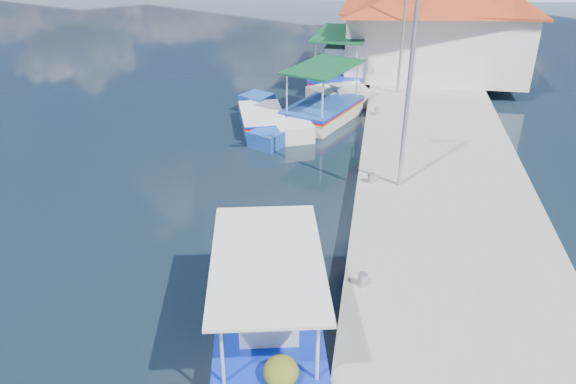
# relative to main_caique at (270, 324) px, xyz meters

# --- Properties ---
(ground) EXTENTS (160.00, 160.00, 0.00)m
(ground) POSITION_rel_main_caique_xyz_m (-2.10, 4.46, -0.44)
(ground) COLOR black
(ground) RESTS_ON ground
(quay) EXTENTS (5.00, 44.00, 0.50)m
(quay) POSITION_rel_main_caique_xyz_m (3.80, 10.46, -0.19)
(quay) COLOR gray
(quay) RESTS_ON ground
(bollards) EXTENTS (0.20, 17.20, 0.30)m
(bollards) POSITION_rel_main_caique_xyz_m (1.70, 9.71, 0.21)
(bollards) COLOR #A5A8AD
(bollards) RESTS_ON quay
(main_caique) EXTENTS (2.97, 6.69, 2.26)m
(main_caique) POSITION_rel_main_caique_xyz_m (0.00, 0.00, 0.00)
(main_caique) COLOR silver
(main_caique) RESTS_ON ground
(caique_green_canopy) EXTENTS (3.49, 6.11, 2.46)m
(caique_green_canopy) POSITION_rel_main_caique_xyz_m (-0.46, 12.90, -0.07)
(caique_green_canopy) COLOR silver
(caique_green_canopy) RESTS_ON ground
(caique_blue_hull) EXTENTS (2.67, 5.08, 0.95)m
(caique_blue_hull) POSITION_rel_main_caique_xyz_m (-2.62, 11.71, -0.18)
(caique_blue_hull) COLOR #1A489D
(caique_blue_hull) RESTS_ON ground
(caique_far) EXTENTS (2.64, 7.93, 2.78)m
(caique_far) POSITION_rel_main_caique_xyz_m (-0.15, 17.81, 0.08)
(caique_far) COLOR silver
(caique_far) RESTS_ON ground
(harbor_building) EXTENTS (10.49, 10.49, 4.40)m
(harbor_building) POSITION_rel_main_caique_xyz_m (4.10, 19.46, 2.34)
(harbor_building) COLOR white
(harbor_building) RESTS_ON quay
(lamp_post_near) EXTENTS (1.21, 0.14, 6.00)m
(lamp_post_near) POSITION_rel_main_caique_xyz_m (2.41, 6.46, 3.42)
(lamp_post_near) COLOR #A5A8AD
(lamp_post_near) RESTS_ON quay
(lamp_post_far) EXTENTS (1.21, 0.14, 6.00)m
(lamp_post_far) POSITION_rel_main_caique_xyz_m (2.41, 15.46, 3.42)
(lamp_post_far) COLOR #A5A8AD
(lamp_post_far) RESTS_ON quay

